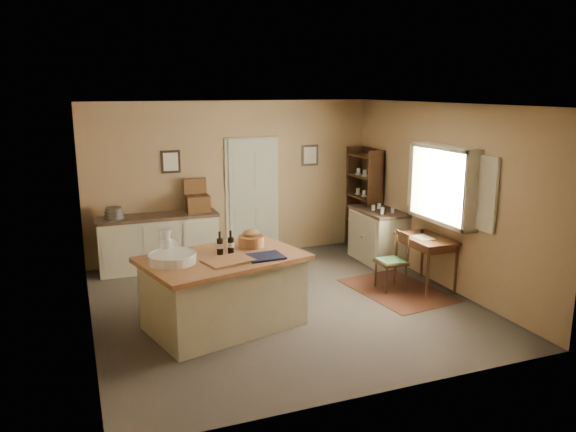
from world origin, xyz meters
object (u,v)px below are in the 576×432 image
work_island (223,290)px  writing_desk (426,244)px  desk_chair (391,262)px  shelving_unit (366,200)px  right_cabinet (378,235)px  sideboard (159,240)px

work_island → writing_desk: size_ratio=2.36×
work_island → desk_chair: bearing=-6.2°
desk_chair → shelving_unit: shelving_unit is taller
shelving_unit → writing_desk: bearing=-94.1°
work_island → desk_chair: 2.66m
work_island → writing_desk: work_island is taller
work_island → desk_chair: size_ratio=2.58×
right_cabinet → desk_chair: bearing=-112.1°
writing_desk → work_island: bearing=-174.5°
right_cabinet → shelving_unit: (0.15, 0.72, 0.47)m
sideboard → desk_chair: size_ratio=2.33×
work_island → desk_chair: (2.63, 0.40, -0.06)m
work_island → sideboard: size_ratio=1.11×
sideboard → writing_desk: sideboard is taller
writing_desk → shelving_unit: shelving_unit is taller
writing_desk → shelving_unit: 2.12m
work_island → right_cabinet: (3.16, 1.69, -0.02)m
writing_desk → desk_chair: size_ratio=1.09×
work_island → shelving_unit: bearing=21.3°
work_island → shelving_unit: 4.11m
shelving_unit → sideboard: bearing=176.8°
sideboard → shelving_unit: 3.72m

